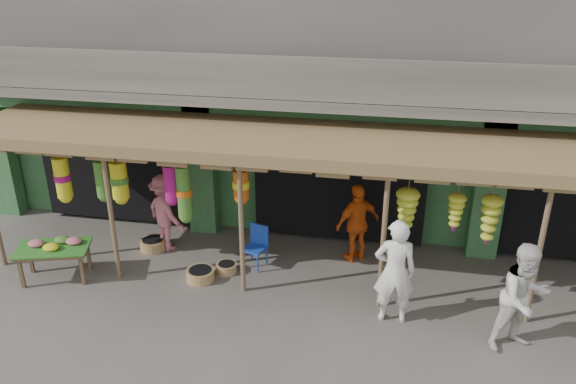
% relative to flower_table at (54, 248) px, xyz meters
% --- Properties ---
extents(ground, '(80.00, 80.00, 0.00)m').
position_rel_flower_table_xyz_m(ground, '(5.15, 0.44, -0.64)').
color(ground, '#514C47').
rests_on(ground, ground).
extents(building, '(16.40, 6.80, 7.00)m').
position_rel_flower_table_xyz_m(building, '(5.15, 5.31, 2.72)').
color(building, gray).
rests_on(building, ground).
extents(awning, '(14.00, 2.70, 2.79)m').
position_rel_flower_table_xyz_m(awning, '(5.03, 1.25, 1.94)').
color(awning, brown).
rests_on(awning, ground).
extents(flower_table, '(1.50, 1.13, 0.80)m').
position_rel_flower_table_xyz_m(flower_table, '(0.00, 0.00, 0.00)').
color(flower_table, brown).
rests_on(flower_table, ground).
extents(blue_chair, '(0.52, 0.52, 0.86)m').
position_rel_flower_table_xyz_m(blue_chair, '(3.67, 1.21, -0.17)').
color(blue_chair, '#1A3FAC').
rests_on(blue_chair, ground).
extents(basket_left, '(0.70, 0.70, 0.23)m').
position_rel_flower_table_xyz_m(basket_left, '(1.35, 1.40, -0.53)').
color(basket_left, olive).
rests_on(basket_left, ground).
extents(basket_mid, '(0.59, 0.59, 0.21)m').
position_rel_flower_table_xyz_m(basket_mid, '(2.73, 0.45, -0.54)').
color(basket_mid, '#A08547').
rests_on(basket_mid, ground).
extents(basket_right, '(0.44, 0.44, 0.19)m').
position_rel_flower_table_xyz_m(basket_right, '(3.15, 0.81, -0.55)').
color(basket_right, '#9F834A').
rests_on(basket_right, ground).
extents(person_front, '(0.73, 0.52, 1.90)m').
position_rel_flower_table_xyz_m(person_front, '(6.37, -0.13, 0.31)').
color(person_front, white).
rests_on(person_front, ground).
extents(person_right, '(1.11, 1.03, 1.83)m').
position_rel_flower_table_xyz_m(person_right, '(8.34, -0.49, 0.27)').
color(person_right, silver).
rests_on(person_right, ground).
extents(person_vendor, '(1.02, 0.92, 1.67)m').
position_rel_flower_table_xyz_m(person_vendor, '(5.61, 1.79, 0.19)').
color(person_vendor, orange).
rests_on(person_vendor, ground).
extents(person_shopper, '(1.24, 1.11, 1.66)m').
position_rel_flower_table_xyz_m(person_shopper, '(1.65, 1.53, 0.19)').
color(person_shopper, '#D57084').
rests_on(person_shopper, ground).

